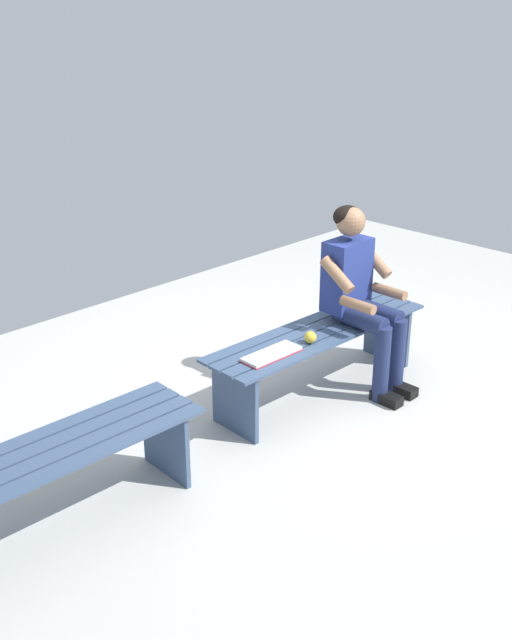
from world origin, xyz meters
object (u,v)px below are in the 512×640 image
object	(u,v)px
bench_far	(33,477)
person_seated	(360,291)
bench_near	(319,345)
apple	(310,337)
book_open	(272,354)

from	to	relation	value
bench_far	person_seated	size ratio (longest dim) A/B	1.47
bench_near	apple	world-z (taller)	apple
bench_near	bench_far	world-z (taller)	same
person_seated	apple	world-z (taller)	person_seated
apple	person_seated	bearing A→B (deg)	178.90
bench_far	book_open	bearing A→B (deg)	178.36
apple	book_open	world-z (taller)	apple
bench_near	bench_far	distance (m)	2.19
bench_far	person_seated	xyz separation A→B (m)	(-2.49, 0.10, 0.34)
bench_near	apple	size ratio (longest dim) A/B	22.40
bench_near	book_open	bearing A→B (deg)	5.23
bench_far	bench_near	bearing A→B (deg)	180.00
bench_near	person_seated	distance (m)	0.47
bench_near	book_open	size ratio (longest dim) A/B	4.34
person_seated	book_open	world-z (taller)	person_seated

